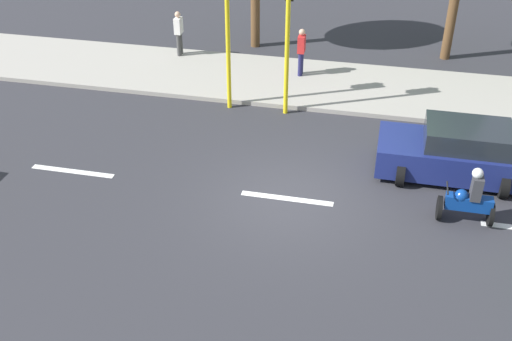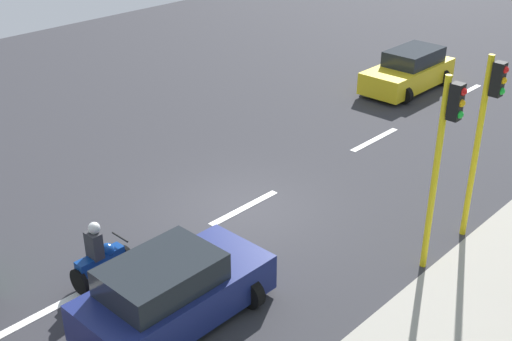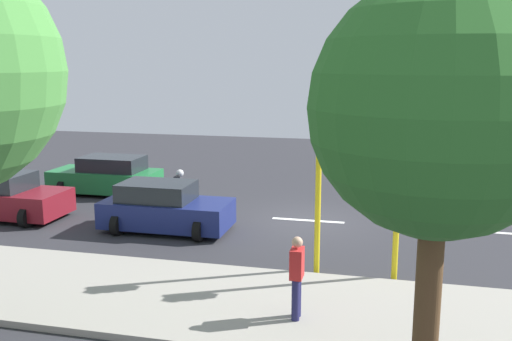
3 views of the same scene
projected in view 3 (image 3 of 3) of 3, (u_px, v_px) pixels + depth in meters
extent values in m
cube|color=#2D2D33|center=(308.00, 222.00, 18.71)|extent=(40.00, 60.00, 0.10)
cube|color=#9E998E|center=(260.00, 306.00, 12.00)|extent=(4.00, 60.00, 0.15)
cube|color=white|center=(141.00, 210.00, 20.07)|extent=(0.20, 2.40, 0.01)
cube|color=white|center=(308.00, 220.00, 18.70)|extent=(0.20, 2.40, 0.01)
cube|color=white|center=(502.00, 233.00, 17.32)|extent=(0.20, 2.40, 0.01)
cube|color=navy|center=(167.00, 213.00, 17.51)|extent=(1.81, 3.95, 0.80)
cube|color=#1E2328|center=(157.00, 191.00, 17.46)|extent=(1.52, 2.21, 0.56)
cylinder|color=black|center=(215.00, 216.00, 18.02)|extent=(0.64, 0.22, 0.64)
cylinder|color=black|center=(199.00, 231.00, 16.50)|extent=(0.64, 0.22, 0.64)
cylinder|color=black|center=(140.00, 211.00, 18.62)|extent=(0.64, 0.22, 0.64)
cylinder|color=black|center=(117.00, 225.00, 17.10)|extent=(0.64, 0.22, 0.64)
cube|color=#1E7238|center=(105.00, 180.00, 22.38)|extent=(1.81, 4.23, 0.80)
cube|color=#1E2328|center=(112.00, 164.00, 22.17)|extent=(1.52, 2.37, 0.56)
cylinder|color=black|center=(63.00, 188.00, 21.99)|extent=(0.64, 0.22, 0.64)
cylinder|color=black|center=(84.00, 180.00, 23.50)|extent=(0.64, 0.22, 0.64)
cylinder|color=black|center=(129.00, 192.00, 21.35)|extent=(0.64, 0.22, 0.64)
cylinder|color=black|center=(146.00, 184.00, 22.86)|extent=(0.64, 0.22, 0.64)
cube|color=maroon|center=(5.00, 201.00, 18.98)|extent=(1.90, 4.16, 0.80)
cylinder|color=black|center=(56.00, 205.00, 19.51)|extent=(0.64, 0.22, 0.64)
cylinder|color=black|center=(26.00, 217.00, 17.91)|extent=(0.64, 0.22, 0.64)
cylinder|color=black|center=(200.00, 205.00, 19.50)|extent=(0.60, 0.10, 0.60)
cylinder|color=black|center=(167.00, 203.00, 19.77)|extent=(0.60, 0.10, 0.60)
cube|color=navy|center=(182.00, 197.00, 19.60)|extent=(0.28, 1.10, 0.36)
sphere|color=navy|center=(187.00, 192.00, 19.52)|extent=(0.32, 0.32, 0.32)
cylinder|color=black|center=(197.00, 188.00, 19.41)|extent=(0.55, 0.04, 0.04)
cube|color=#333338|center=(179.00, 184.00, 19.54)|extent=(0.36, 0.24, 0.60)
sphere|color=silver|center=(180.00, 173.00, 19.45)|extent=(0.26, 0.26, 0.26)
cylinder|color=#1E1E4C|center=(297.00, 296.00, 11.29)|extent=(0.16, 0.16, 0.85)
cylinder|color=#1E1E4C|center=(296.00, 300.00, 11.10)|extent=(0.16, 0.16, 0.85)
cube|color=red|center=(297.00, 263.00, 11.06)|extent=(0.40, 0.24, 0.60)
sphere|color=tan|center=(297.00, 242.00, 10.98)|extent=(0.22, 0.22, 0.22)
cylinder|color=yellow|center=(318.00, 186.00, 13.53)|extent=(0.14, 0.14, 4.50)
cube|color=black|center=(319.00, 114.00, 12.99)|extent=(0.24, 0.24, 0.76)
sphere|color=red|center=(318.00, 104.00, 12.83)|extent=(0.16, 0.16, 0.16)
sphere|color=#F2A50C|center=(318.00, 114.00, 12.87)|extent=(0.16, 0.16, 0.16)
sphere|color=green|center=(318.00, 125.00, 12.92)|extent=(0.16, 0.16, 0.16)
cylinder|color=yellow|center=(398.00, 190.00, 13.10)|extent=(0.14, 0.14, 4.50)
cube|color=black|center=(402.00, 116.00, 12.56)|extent=(0.24, 0.24, 0.76)
sphere|color=red|center=(403.00, 105.00, 12.40)|extent=(0.16, 0.16, 0.16)
sphere|color=#F2A50C|center=(402.00, 116.00, 12.45)|extent=(0.16, 0.16, 0.16)
sphere|color=green|center=(402.00, 127.00, 12.49)|extent=(0.16, 0.16, 0.16)
cylinder|color=brown|center=(427.00, 317.00, 7.83)|extent=(0.36, 0.36, 3.40)
sphere|color=#2D6B28|center=(440.00, 107.00, 7.28)|extent=(3.44, 3.44, 3.44)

